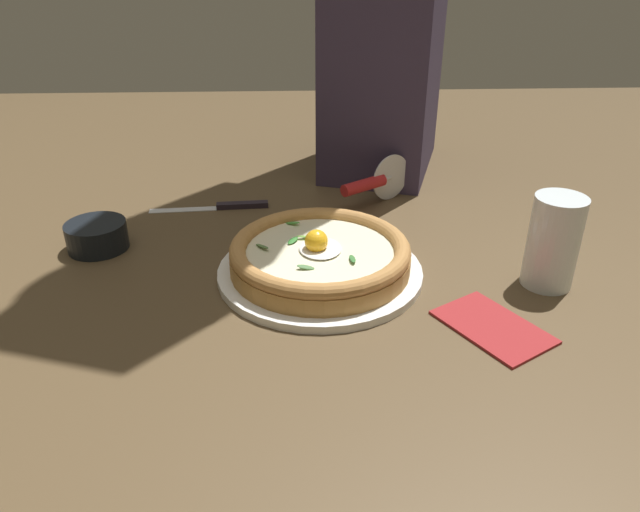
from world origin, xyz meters
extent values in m
cube|color=brown|center=(0.00, 0.00, -0.01)|extent=(2.40, 2.40, 0.03)
cylinder|color=white|center=(0.02, -0.04, 0.01)|extent=(0.30, 0.30, 0.01)
cylinder|color=#B17F3F|center=(0.02, -0.04, 0.02)|extent=(0.26, 0.26, 0.03)
torus|color=#B57E44|center=(0.02, -0.04, 0.04)|extent=(0.26, 0.26, 0.02)
cylinder|color=#EFEAC4|center=(0.02, -0.04, 0.04)|extent=(0.22, 0.22, 0.00)
ellipsoid|color=white|center=(0.02, -0.04, 0.04)|extent=(0.07, 0.06, 0.01)
sphere|color=yellow|center=(0.01, -0.03, 0.06)|extent=(0.03, 0.03, 0.03)
ellipsoid|color=#52793F|center=(0.03, 0.04, 0.04)|extent=(0.03, 0.03, 0.01)
ellipsoid|color=#31792E|center=(0.04, 0.00, 0.04)|extent=(0.02, 0.02, 0.01)
ellipsoid|color=#629E36|center=(0.05, -0.02, 0.04)|extent=(0.01, 0.03, 0.01)
ellipsoid|color=#3A7737|center=(-0.02, -0.08, 0.04)|extent=(0.03, 0.01, 0.01)
ellipsoid|color=#4E7D46|center=(-0.04, -0.02, 0.04)|extent=(0.01, 0.03, 0.01)
ellipsoid|color=#4C9D3D|center=(0.10, 0.00, 0.04)|extent=(0.02, 0.03, 0.01)
cylinder|color=black|center=(0.12, 0.31, 0.02)|extent=(0.09, 0.09, 0.04)
cylinder|color=silver|center=(0.30, -0.18, 0.04)|extent=(0.05, 0.07, 0.09)
cylinder|color=silver|center=(0.29, -0.17, 0.04)|extent=(0.02, 0.02, 0.01)
cylinder|color=red|center=(0.26, -0.13, 0.04)|extent=(0.07, 0.09, 0.02)
cube|color=silver|center=(0.26, 0.20, 0.00)|extent=(0.03, 0.12, 0.00)
cube|color=black|center=(0.27, 0.09, 0.01)|extent=(0.02, 0.09, 0.01)
cylinder|color=silver|center=(-0.02, -0.36, 0.07)|extent=(0.07, 0.07, 0.13)
cylinder|color=white|center=(-0.02, -0.36, 0.03)|extent=(0.07, 0.07, 0.07)
cube|color=maroon|center=(-0.13, -0.25, 0.00)|extent=(0.17, 0.15, 0.01)
camera|label=1|loc=(-0.74, -0.01, 0.44)|focal=33.42mm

